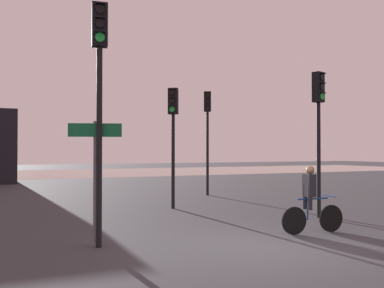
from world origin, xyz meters
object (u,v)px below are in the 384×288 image
object	(u,v)px
cyclist	(311,199)
traffic_light_far_right	(207,123)
traffic_light_near_right	(319,116)
traffic_light_center	(173,124)
traffic_light_near_left	(99,79)
direction_sign_post	(95,164)

from	to	relation	value
cyclist	traffic_light_far_right	bearing A→B (deg)	173.56
traffic_light_near_right	traffic_light_center	world-z (taller)	traffic_light_near_right
traffic_light_near_left	cyclist	distance (m)	5.63
traffic_light_near_right	direction_sign_post	xyz separation A→B (m)	(-6.86, -1.08, -1.32)
traffic_light_near_left	traffic_light_center	distance (m)	6.10
traffic_light_near_right	traffic_light_center	distance (m)	4.87
traffic_light_far_right	traffic_light_near_left	xyz separation A→B (m)	(-6.68, -8.37, 0.24)
traffic_light_far_right	cyclist	xyz separation A→B (m)	(-1.75, -9.01, -2.41)
traffic_light_near_right	traffic_light_center	size ratio (longest dim) A/B	1.04
direction_sign_post	cyclist	size ratio (longest dim) A/B	1.52
direction_sign_post	cyclist	distance (m)	5.12
traffic_light_far_right	traffic_light_near_right	size ratio (longest dim) A/B	1.08
direction_sign_post	cyclist	world-z (taller)	direction_sign_post
traffic_light_far_right	traffic_light_center	distance (m)	4.66
traffic_light_near_right	traffic_light_far_right	bearing A→B (deg)	-103.48
traffic_light_near_right	direction_sign_post	bearing A→B (deg)	-5.58
traffic_light_near_left	direction_sign_post	bearing A→B (deg)	-60.95
traffic_light_near_right	direction_sign_post	size ratio (longest dim) A/B	1.67
traffic_light_far_right	traffic_light_center	world-z (taller)	traffic_light_far_right
traffic_light_near_right	cyclist	world-z (taller)	traffic_light_near_right
direction_sign_post	traffic_light_near_right	bearing A→B (deg)	-152.60
traffic_light_near_right	cyclist	xyz separation A→B (m)	(-1.88, -1.86, -2.20)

